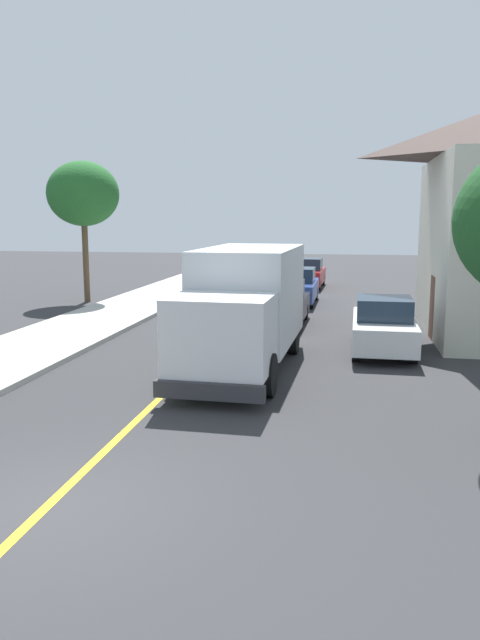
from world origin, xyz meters
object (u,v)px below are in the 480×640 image
(box_truck, at_px, (245,303))
(parked_car_near, at_px, (281,304))
(street_tree_down_block, at_px, (83,194))
(parked_car_far, at_px, (307,274))
(parked_van_across, at_px, (383,326))
(parked_car_mid, at_px, (297,287))

(box_truck, height_order, parked_car_near, box_truck)
(parked_car_near, height_order, street_tree_down_block, street_tree_down_block)
(box_truck, relative_size, parked_car_near, 1.63)
(parked_car_near, xyz_separation_m, parked_car_far, (0.16, 12.69, 0.00))
(parked_car_far, bearing_deg, parked_van_across, -78.60)
(parked_car_mid, height_order, street_tree_down_block, street_tree_down_block)
(parked_car_far, xyz_separation_m, parked_van_across, (3.38, -16.77, 0.00))
(parked_car_far, xyz_separation_m, street_tree_down_block, (-9.98, -7.93, 4.28))
(parked_car_near, distance_m, parked_van_across, 5.40)
(box_truck, relative_size, parked_car_far, 1.63)
(parked_car_mid, xyz_separation_m, parked_car_far, (0.05, 6.77, 0.00))
(box_truck, height_order, parked_car_mid, box_truck)
(parked_van_across, xyz_separation_m, street_tree_down_block, (-13.36, 8.83, 4.28))
(box_truck, xyz_separation_m, parked_car_far, (0.39, 19.40, -0.97))
(parked_car_near, distance_m, street_tree_down_block, 11.72)
(parked_car_near, relative_size, parked_van_across, 1.00)
(parked_van_across, bearing_deg, parked_car_far, 101.40)
(street_tree_down_block, bearing_deg, parked_car_mid, 6.71)
(box_truck, relative_size, parked_van_across, 1.64)
(parked_car_mid, height_order, parked_car_far, same)
(box_truck, distance_m, parked_car_mid, 12.68)
(street_tree_down_block, bearing_deg, box_truck, -50.12)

